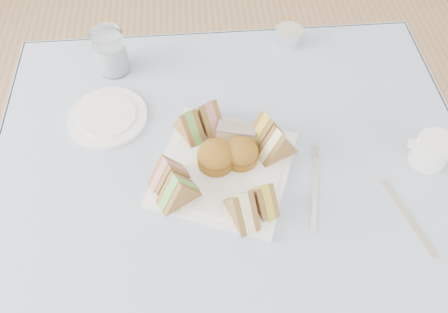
{
  "coord_description": "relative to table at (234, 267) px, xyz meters",
  "views": [
    {
      "loc": [
        -0.06,
        -0.42,
        1.51
      ],
      "look_at": [
        -0.02,
        0.07,
        0.8
      ],
      "focal_mm": 35.0,
      "sensor_mm": 36.0,
      "label": 1
    }
  ],
  "objects": [
    {
      "name": "sandwich_fl_b",
      "position": [
        -0.11,
        0.0,
        0.43
      ],
      "size": [
        0.1,
        0.08,
        0.08
      ],
      "primitive_type": null,
      "rotation": [
        0.0,
        0.0,
        0.5
      ],
      "color": "brown",
      "rests_on": "serving_plate"
    },
    {
      "name": "tablecloth",
      "position": [
        0.0,
        0.0,
        0.37
      ],
      "size": [
        1.02,
        1.02,
        0.01
      ],
      "primitive_type": "cube",
      "color": "#96B1CF",
      "rests_on": "table"
    },
    {
      "name": "side_plate",
      "position": [
        -0.27,
        0.23,
        0.38
      ],
      "size": [
        0.23,
        0.23,
        0.01
      ],
      "primitive_type": "cylinder",
      "rotation": [
        0.0,
        0.0,
        0.37
      ],
      "color": "white",
      "rests_on": "tablecloth"
    },
    {
      "name": "sandwich_bl_b",
      "position": [
        -0.04,
        0.18,
        0.43
      ],
      "size": [
        0.07,
        0.1,
        0.08
      ],
      "primitive_type": null,
      "rotation": [
        0.0,
        0.0,
        2.03
      ],
      "color": "brown",
      "rests_on": "serving_plate"
    },
    {
      "name": "sandwich_fr_b",
      "position": [
        0.0,
        -0.04,
        0.43
      ],
      "size": [
        0.07,
        0.1,
        0.08
      ],
      "primitive_type": null,
      "rotation": [
        0.0,
        0.0,
        -1.22
      ],
      "color": "brown",
      "rests_on": "serving_plate"
    },
    {
      "name": "sandwich_fl_a",
      "position": [
        -0.13,
        0.05,
        0.43
      ],
      "size": [
        0.09,
        0.07,
        0.07
      ],
      "primitive_type": null,
      "rotation": [
        0.0,
        0.0,
        0.49
      ],
      "color": "brown",
      "rests_on": "serving_plate"
    },
    {
      "name": "serving_plate",
      "position": [
        -0.02,
        0.07,
        0.38
      ],
      "size": [
        0.34,
        0.34,
        0.01
      ],
      "primitive_type": "cube",
      "rotation": [
        0.0,
        0.0,
        -0.37
      ],
      "color": "white",
      "rests_on": "tablecloth"
    },
    {
      "name": "pastry_slice",
      "position": [
        0.01,
        0.14,
        0.41
      ],
      "size": [
        0.09,
        0.05,
        0.04
      ],
      "primitive_type": "cube",
      "rotation": [
        0.0,
        0.0,
        -0.24
      ],
      "color": "#DEC479",
      "rests_on": "serving_plate"
    },
    {
      "name": "sandwich_bl_a",
      "position": [
        -0.09,
        0.16,
        0.42
      ],
      "size": [
        0.07,
        0.09,
        0.07
      ],
      "primitive_type": null,
      "rotation": [
        0.0,
        0.0,
        2.07
      ],
      "color": "brown",
      "rests_on": "serving_plate"
    },
    {
      "name": "sandwich_br_a",
      "position": [
        0.09,
        0.1,
        0.43
      ],
      "size": [
        0.1,
        0.07,
        0.08
      ],
      "primitive_type": null,
      "rotation": [
        0.0,
        0.0,
        -2.69
      ],
      "color": "brown",
      "rests_on": "serving_plate"
    },
    {
      "name": "scone_right",
      "position": [
        0.02,
        0.09,
        0.41
      ],
      "size": [
        0.08,
        0.08,
        0.05
      ],
      "primitive_type": "cylinder",
      "rotation": [
        0.0,
        0.0,
        -0.05
      ],
      "color": "#AA7321",
      "rests_on": "serving_plate"
    },
    {
      "name": "knife",
      "position": [
        0.33,
        -0.07,
        0.38
      ],
      "size": [
        0.06,
        0.18,
        0.0
      ],
      "primitive_type": "cube",
      "rotation": [
        0.0,
        0.0,
        0.28
      ],
      "color": "white",
      "rests_on": "tablecloth"
    },
    {
      "name": "sandwich_br_b",
      "position": [
        0.07,
        0.14,
        0.43
      ],
      "size": [
        0.1,
        0.08,
        0.08
      ],
      "primitive_type": null,
      "rotation": [
        0.0,
        0.0,
        -2.6
      ],
      "color": "brown",
      "rests_on": "serving_plate"
    },
    {
      "name": "scone_left",
      "position": [
        -0.04,
        0.08,
        0.41
      ],
      "size": [
        0.1,
        0.1,
        0.05
      ],
      "primitive_type": "cylinder",
      "rotation": [
        0.0,
        0.0,
        -0.37
      ],
      "color": "#AA7321",
      "rests_on": "serving_plate"
    },
    {
      "name": "floor",
      "position": [
        0.0,
        0.0,
        -0.37
      ],
      "size": [
        4.0,
        4.0,
        0.0
      ],
      "primitive_type": "plane",
      "color": "#9E7751",
      "rests_on": "ground"
    },
    {
      "name": "water_glass",
      "position": [
        -0.27,
        0.39,
        0.43
      ],
      "size": [
        0.1,
        0.1,
        0.11
      ],
      "primitive_type": "cylinder",
      "rotation": [
        0.0,
        0.0,
        -0.42
      ],
      "color": "white",
      "rests_on": "tablecloth"
    },
    {
      "name": "creamer_jug",
      "position": [
        0.41,
        0.06,
        0.41
      ],
      "size": [
        0.09,
        0.09,
        0.07
      ],
      "primitive_type": "cylinder",
      "rotation": [
        0.0,
        0.0,
        -0.31
      ],
      "color": "white",
      "rests_on": "tablecloth"
    },
    {
      "name": "table",
      "position": [
        0.0,
        0.0,
        0.0
      ],
      "size": [
        0.9,
        0.9,
        0.74
      ],
      "primitive_type": "cube",
      "color": "brown",
      "rests_on": "floor"
    },
    {
      "name": "fork",
      "position": [
        0.16,
        -0.0,
        0.38
      ],
      "size": [
        0.05,
        0.17,
        0.0
      ],
      "primitive_type": "cube",
      "rotation": [
        0.0,
        0.0,
        -0.23
      ],
      "color": "white",
      "rests_on": "tablecloth"
    },
    {
      "name": "tea_strainer",
      "position": [
        0.18,
        0.45,
        0.4
      ],
      "size": [
        0.08,
        0.08,
        0.04
      ],
      "primitive_type": "cylinder",
      "rotation": [
        0.0,
        0.0,
        0.1
      ],
      "color": "white",
      "rests_on": "tablecloth"
    },
    {
      "name": "sandwich_fr_a",
      "position": [
        0.05,
        -0.02,
        0.42
      ],
      "size": [
        0.06,
        0.09,
        0.07
      ],
      "primitive_type": null,
      "rotation": [
        0.0,
        0.0,
        -1.17
      ],
      "color": "brown",
      "rests_on": "serving_plate"
    }
  ]
}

